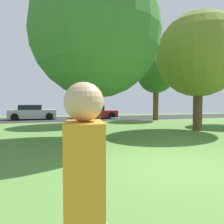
{
  "coord_description": "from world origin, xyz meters",
  "views": [
    {
      "loc": [
        -2.98,
        -4.58,
        1.6
      ],
      "look_at": [
        0.0,
        5.36,
        1.13
      ],
      "focal_mm": 33.46,
      "sensor_mm": 36.0,
      "label": 1
    }
  ],
  "objects": [
    {
      "name": "maple_tree_near",
      "position": [
        6.26,
        12.41,
        4.09
      ],
      "size": [
        3.36,
        3.36,
        5.82
      ],
      "color": "brown",
      "rests_on": "ground_plane"
    },
    {
      "name": "ground_plane",
      "position": [
        0.0,
        0.0,
        0.0
      ],
      "size": [
        44.0,
        44.0,
        0.0
      ],
      "primitive_type": "plane",
      "color": "#547F38"
    },
    {
      "name": "maple_tree_far",
      "position": [
        5.17,
        5.46,
        4.29
      ],
      "size": [
        4.74,
        4.74,
        6.67
      ],
      "color": "brown",
      "rests_on": "ground_plane"
    },
    {
      "name": "person_bystander",
      "position": [
        -2.79,
        -3.38,
        0.96
      ],
      "size": [
        0.3,
        0.35,
        1.72
      ],
      "rotation": [
        0.0,
        0.0,
        1.43
      ],
      "color": "gray",
      "rests_on": "ground_plane"
    },
    {
      "name": "parked_car_red",
      "position": [
        1.24,
        15.82,
        0.61
      ],
      "size": [
        4.43,
        2.03,
        1.33
      ],
      "color": "#B21E1E",
      "rests_on": "ground_plane"
    },
    {
      "name": "road_strip",
      "position": [
        0.0,
        16.0,
        0.0
      ],
      "size": [
        44.0,
        6.4,
        0.01
      ],
      "primitive_type": "cube",
      "color": "#28282B",
      "rests_on": "ground_plane"
    },
    {
      "name": "frisbee_disc",
      "position": [
        -1.24,
        0.95,
        1.17
      ],
      "size": [
        0.38,
        0.38,
        0.05
      ],
      "color": "#2DB2E0"
    },
    {
      "name": "parked_car_silver",
      "position": [
        -4.52,
        16.25,
        0.64
      ],
      "size": [
        4.17,
        1.95,
        1.37
      ],
      "color": "#B7B7BC",
      "rests_on": "ground_plane"
    },
    {
      "name": "street_lamp_post",
      "position": [
        -1.25,
        12.2,
        2.25
      ],
      "size": [
        0.14,
        0.14,
        4.5
      ],
      "primitive_type": "cylinder",
      "color": "#2D2D33",
      "rests_on": "ground_plane"
    },
    {
      "name": "oak_tree_center",
      "position": [
        -1.1,
        4.04,
        4.47
      ],
      "size": [
        5.38,
        5.38,
        7.17
      ],
      "color": "brown",
      "rests_on": "ground_plane"
    },
    {
      "name": "birch_tree_lone",
      "position": [
        0.56,
        10.94,
        5.01
      ],
      "size": [
        4.31,
        4.31,
        7.19
      ],
      "color": "brown",
      "rests_on": "ground_plane"
    }
  ]
}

